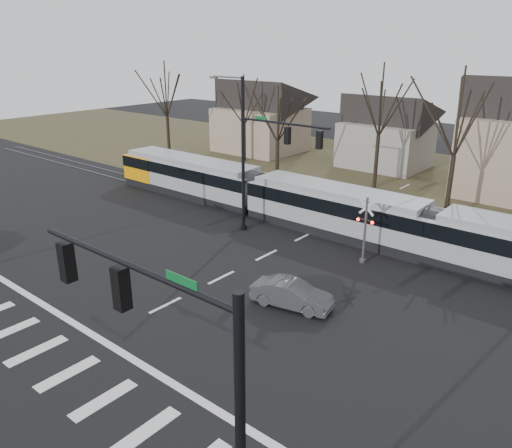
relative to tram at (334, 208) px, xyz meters
The scene contains 14 objects.
ground 16.13m from the tram, 93.64° to the right, with size 140.00×140.00×0.00m, color black.
grass_verge 16.13m from the tram, 93.64° to the left, with size 140.00×28.00×0.01m, color #38331E.
crosswalk 20.10m from the tram, 92.91° to the right, with size 27.00×2.60×0.01m.
stop_line 17.91m from the tram, 93.27° to the right, with size 28.00×0.35×0.01m, color silver.
lane_dashes 2.00m from the tram, behind, with size 0.18×30.00×0.01m.
rail_pair 1.99m from the tram, 168.89° to the right, with size 90.00×1.52×0.06m.
tram is the anchor object (origin of this frame).
sedan 10.87m from the tram, 69.35° to the right, with size 4.22×2.21×1.32m, color #404346.
signal_pole_near_right 24.05m from the tram, 67.54° to the right, with size 6.72×0.44×8.00m.
signal_pole_far 6.30m from the tram, 134.39° to the right, with size 9.28×0.44×10.20m.
rail_crossing_signal 5.11m from the tram, 38.85° to the right, with size 1.08×0.36×4.00m.
tree_row 10.57m from the tram, 84.39° to the left, with size 59.20×7.20×10.00m.
house_a 27.81m from the tram, 139.42° to the left, with size 9.72×8.64×8.60m.
house_b 21.01m from the tram, 106.75° to the left, with size 8.64×7.56×7.65m.
Camera 1 is at (17.25, -11.86, 12.15)m, focal length 35.00 mm.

